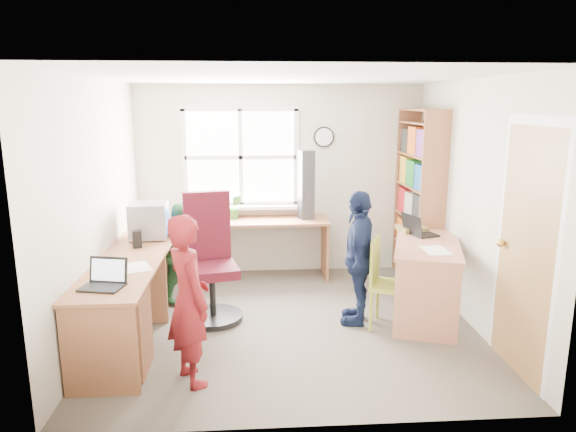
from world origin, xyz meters
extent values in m
cube|color=#4C453C|center=(0.00, 0.00, -0.01)|extent=(3.60, 3.40, 0.02)
cube|color=white|center=(0.00, 0.00, 2.41)|extent=(3.60, 3.40, 0.02)
cube|color=beige|center=(0.00, 1.71, 1.20)|extent=(3.60, 0.02, 2.40)
cube|color=beige|center=(0.00, -1.71, 1.20)|extent=(3.60, 0.02, 2.40)
cube|color=beige|center=(-1.81, 0.00, 1.20)|extent=(0.02, 3.40, 2.40)
cube|color=beige|center=(1.81, 0.00, 1.20)|extent=(0.02, 3.40, 2.40)
cube|color=white|center=(-0.50, 1.69, 1.50)|extent=(1.40, 0.01, 1.20)
cube|color=white|center=(-0.50, 1.68, 1.50)|extent=(1.48, 0.04, 1.28)
cube|color=#A57947|center=(1.79, -1.05, 1.00)|extent=(0.02, 0.82, 2.00)
sphere|color=gold|center=(1.75, -0.72, 1.00)|extent=(0.07, 0.07, 0.07)
cylinder|color=black|center=(0.55, 1.68, 1.75)|extent=(0.26, 0.03, 0.26)
cylinder|color=white|center=(0.55, 1.66, 1.75)|extent=(0.22, 0.01, 0.22)
cube|color=#A06340|center=(-1.50, 0.10, 0.73)|extent=(0.60, 2.70, 0.03)
cube|color=#A06340|center=(-0.25, 1.42, 0.73)|extent=(1.65, 0.56, 0.03)
cube|color=#A06340|center=(-1.50, 0.10, 0.36)|extent=(0.56, 0.03, 0.72)
cube|color=#A06340|center=(-1.50, -1.22, 0.36)|extent=(0.56, 0.03, 0.72)
cube|color=#A06340|center=(-1.50, 1.42, 0.36)|extent=(0.56, 0.03, 0.72)
cube|color=#A06340|center=(0.55, 1.42, 0.36)|extent=(0.03, 0.52, 0.72)
cube|color=#A06340|center=(-1.50, -0.85, 0.36)|extent=(0.54, 0.45, 0.72)
cube|color=tan|center=(1.42, 0.14, 0.77)|extent=(1.01, 1.48, 0.03)
cube|color=tan|center=(1.22, -0.49, 0.38)|extent=(0.57, 0.21, 0.75)
cube|color=tan|center=(1.62, 0.76, 0.38)|extent=(0.57, 0.21, 0.75)
cube|color=#A06340|center=(1.65, 0.68, 1.05)|extent=(0.30, 0.02, 2.10)
cube|color=#A06340|center=(1.65, 1.68, 1.05)|extent=(0.30, 0.02, 2.10)
cube|color=#A06340|center=(1.65, 1.18, 2.09)|extent=(0.30, 1.00, 0.02)
cube|color=#A06340|center=(1.65, 1.18, 0.06)|extent=(0.30, 1.00, 0.02)
cube|color=#A06340|center=(1.65, 1.18, 0.42)|extent=(0.30, 1.00, 0.02)
cube|color=#A06340|center=(1.65, 1.18, 0.80)|extent=(0.30, 1.00, 0.02)
cube|color=#A06340|center=(1.65, 1.18, 1.18)|extent=(0.30, 1.00, 0.02)
cube|color=#A06340|center=(1.65, 1.18, 1.56)|extent=(0.30, 1.00, 0.02)
cube|color=#A06340|center=(1.65, 1.18, 1.94)|extent=(0.30, 1.00, 0.02)
cube|color=red|center=(1.65, 0.88, 0.21)|extent=(0.25, 0.28, 0.27)
cube|color=#1A579E|center=(1.65, 1.20, 0.21)|extent=(0.25, 0.30, 0.29)
cube|color=#1F832E|center=(1.65, 1.50, 0.22)|extent=(0.25, 0.26, 0.30)
cube|color=gold|center=(1.65, 0.88, 0.58)|extent=(0.25, 0.28, 0.30)
cube|color=#713483|center=(1.65, 1.20, 0.59)|extent=(0.25, 0.30, 0.32)
cube|color=orange|center=(1.65, 1.50, 0.57)|extent=(0.25, 0.26, 0.29)
cube|color=#272727|center=(1.65, 0.88, 0.97)|extent=(0.25, 0.28, 0.32)
cube|color=silver|center=(1.65, 1.20, 0.95)|extent=(0.25, 0.30, 0.29)
cube|color=red|center=(1.65, 1.50, 0.96)|extent=(0.25, 0.26, 0.30)
cube|color=#1A579E|center=(1.65, 0.88, 1.33)|extent=(0.25, 0.28, 0.29)
cube|color=#1F832E|center=(1.65, 1.20, 1.34)|extent=(0.25, 0.30, 0.30)
cube|color=gold|center=(1.65, 1.50, 1.35)|extent=(0.25, 0.26, 0.32)
cube|color=#713483|center=(1.65, 0.88, 1.72)|extent=(0.25, 0.28, 0.30)
cube|color=orange|center=(1.65, 1.20, 1.73)|extent=(0.25, 0.30, 0.32)
cube|color=#272727|center=(1.65, 1.50, 1.71)|extent=(0.25, 0.26, 0.29)
cylinder|color=black|center=(-0.77, 0.13, 0.03)|extent=(0.72, 0.72, 0.05)
cylinder|color=black|center=(-0.77, 0.13, 0.28)|extent=(0.08, 0.08, 0.45)
cube|color=#470D18|center=(-0.77, 0.13, 0.53)|extent=(0.59, 0.59, 0.10)
cube|color=#470D18|center=(-0.83, 0.36, 0.94)|extent=(0.48, 0.19, 0.70)
cylinder|color=#ACB83D|center=(0.77, -0.23, 0.21)|extent=(0.04, 0.04, 0.41)
cylinder|color=#ACB83D|center=(1.07, -0.37, 0.21)|extent=(0.04, 0.04, 0.41)
cylinder|color=#ACB83D|center=(0.91, 0.07, 0.21)|extent=(0.04, 0.04, 0.41)
cylinder|color=#ACB83D|center=(1.21, -0.07, 0.21)|extent=(0.04, 0.04, 0.41)
cube|color=#ACB83D|center=(0.99, -0.15, 0.42)|extent=(0.51, 0.51, 0.04)
cube|color=#ACB83D|center=(0.83, -0.08, 0.66)|extent=(0.18, 0.35, 0.46)
cube|color=gray|center=(-1.46, 0.60, 0.76)|extent=(0.29, 0.24, 0.02)
cube|color=gray|center=(-1.46, 0.60, 0.95)|extent=(0.40, 0.36, 0.37)
cube|color=#3F72F2|center=(-1.27, 0.61, 0.95)|extent=(0.02, 0.31, 0.26)
cube|color=black|center=(-1.54, -0.92, 0.76)|extent=(0.36, 0.29, 0.02)
cube|color=black|center=(-1.51, -0.80, 0.86)|extent=(0.32, 0.12, 0.21)
cube|color=white|center=(-1.51, -0.81, 0.86)|extent=(0.28, 0.10, 0.17)
cube|color=black|center=(1.45, 0.44, 0.79)|extent=(0.34, 0.40, 0.02)
cube|color=black|center=(1.33, 0.40, 0.90)|extent=(0.16, 0.34, 0.22)
cube|color=#3F72F2|center=(1.34, 0.40, 0.90)|extent=(0.13, 0.29, 0.18)
cube|color=black|center=(-1.51, 0.25, 0.84)|extent=(0.10, 0.10, 0.17)
cube|color=black|center=(-1.47, 0.83, 0.84)|extent=(0.09, 0.09, 0.18)
cube|color=black|center=(0.31, 1.45, 1.18)|extent=(0.21, 0.20, 0.86)
cube|color=red|center=(1.40, 0.60, 0.81)|extent=(0.32, 0.32, 0.06)
cube|color=white|center=(-1.38, -0.41, 0.75)|extent=(0.32, 0.37, 0.00)
cube|color=white|center=(1.39, -0.18, 0.79)|extent=(0.24, 0.33, 0.00)
imported|color=#357B31|center=(-0.58, 1.50, 0.90)|extent=(0.17, 0.14, 0.30)
imported|color=maroon|center=(-0.86, -1.04, 0.68)|extent=(0.52, 0.59, 1.36)
imported|color=#296634|center=(-1.11, 0.74, 0.55)|extent=(0.64, 0.68, 1.10)
imported|color=#141E3F|center=(0.69, 0.00, 0.67)|extent=(0.51, 0.85, 1.35)
camera|label=1|loc=(-0.34, -4.80, 2.16)|focal=32.00mm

